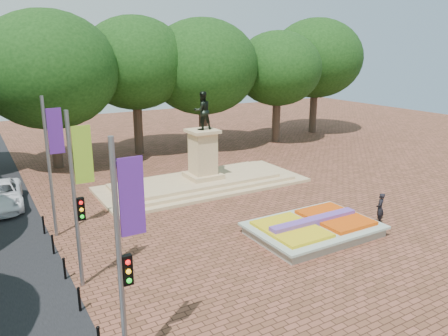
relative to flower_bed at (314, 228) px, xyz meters
name	(u,v)px	position (x,y,z in m)	size (l,w,h in m)	color
ground	(273,225)	(-1.03, 2.00, -0.38)	(90.00, 90.00, 0.00)	brown
flower_bed	(314,228)	(0.00, 0.00, 0.00)	(6.30, 4.30, 0.91)	gray
monument	(203,173)	(-1.03, 10.00, 0.50)	(14.00, 6.00, 6.40)	tan
tree_row_back	(172,77)	(1.31, 20.00, 6.29)	(44.80, 8.80, 10.43)	#3A2D20
banner_poles	(79,195)	(-11.10, 0.69, 3.50)	(0.88, 11.17, 7.00)	slate
bollard_row	(71,282)	(-11.73, 0.50, 0.15)	(0.12, 13.12, 0.98)	black
pedestrian	(380,208)	(4.06, -0.63, 0.47)	(0.62, 0.41, 1.69)	black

